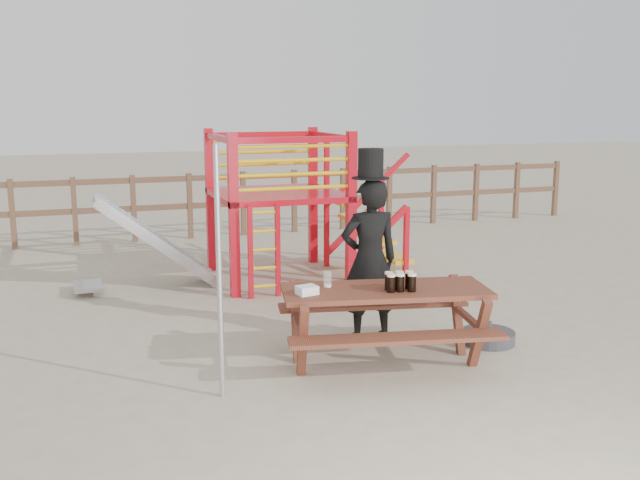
{
  "coord_description": "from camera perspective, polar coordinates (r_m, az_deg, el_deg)",
  "views": [
    {
      "loc": [
        -2.5,
        -5.97,
        2.49
      ],
      "look_at": [
        -0.14,
        0.8,
        1.09
      ],
      "focal_mm": 40.0,
      "sensor_mm": 36.0,
      "label": 1
    }
  ],
  "objects": [
    {
      "name": "metal_pole",
      "position": [
        5.97,
        -8.07,
        -2.77
      ],
      "size": [
        0.05,
        0.05,
        2.15
      ],
      "primitive_type": "cylinder",
      "color": "#B2B2B7",
      "rests_on": "ground"
    },
    {
      "name": "parasol_base",
      "position": [
        7.72,
        13.3,
        -7.55
      ],
      "size": [
        0.55,
        0.55,
        0.23
      ],
      "color": "#333338",
      "rests_on": "ground"
    },
    {
      "name": "ground",
      "position": [
        6.93,
        3.33,
        -10.0
      ],
      "size": [
        60.0,
        60.0,
        0.0
      ],
      "primitive_type": "plane",
      "color": "tan",
      "rests_on": "ground"
    },
    {
      "name": "empty_glasses",
      "position": [
        6.77,
        0.6,
        -3.21
      ],
      "size": [
        0.08,
        0.08,
        0.15
      ],
      "color": "silver",
      "rests_on": "picnic_table"
    },
    {
      "name": "back_fence",
      "position": [
        13.32,
        -8.26,
        3.39
      ],
      "size": [
        15.09,
        0.09,
        1.2
      ],
      "color": "brown",
      "rests_on": "ground"
    },
    {
      "name": "paper_bag",
      "position": [
        6.52,
        -1.05,
        -4.03
      ],
      "size": [
        0.2,
        0.17,
        0.08
      ],
      "primitive_type": "cube",
      "rotation": [
        0.0,
        0.0,
        0.19
      ],
      "color": "white",
      "rests_on": "picnic_table"
    },
    {
      "name": "picnic_table",
      "position": [
        6.85,
        5.21,
        -6.11
      ],
      "size": [
        2.17,
        1.7,
        0.75
      ],
      "rotation": [
        0.0,
        0.0,
        -0.2
      ],
      "color": "brown",
      "rests_on": "ground"
    },
    {
      "name": "playground_fort",
      "position": [
        10.01,
        -3.83,
        2.9
      ],
      "size": [
        4.71,
        1.84,
        2.1
      ],
      "color": "red",
      "rests_on": "ground"
    },
    {
      "name": "man_with_hat",
      "position": [
        7.45,
        3.98,
        -1.25
      ],
      "size": [
        0.64,
        0.44,
        2.02
      ],
      "rotation": [
        0.0,
        0.0,
        3.09
      ],
      "color": "black",
      "rests_on": "ground"
    },
    {
      "name": "stout_pints",
      "position": [
        6.68,
        6.42,
        -3.32
      ],
      "size": [
        0.29,
        0.2,
        0.17
      ],
      "color": "black",
      "rests_on": "picnic_table"
    }
  ]
}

